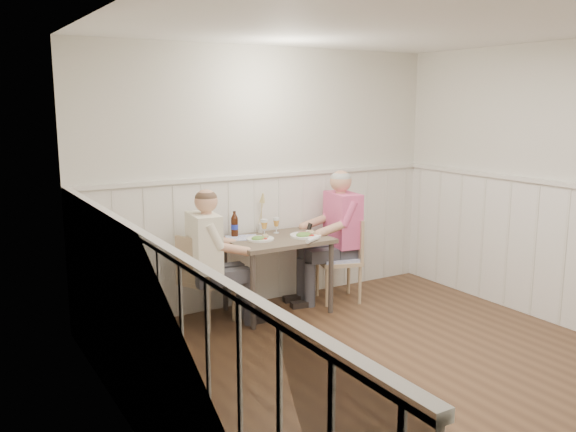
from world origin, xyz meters
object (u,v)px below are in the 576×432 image
(beer_bottle, at_px, (235,225))
(man_in_pink, at_px, (339,245))
(grass_vase, at_px, (260,214))
(chair_right, at_px, (343,256))
(dining_table, at_px, (278,248))
(chair_left, at_px, (203,277))
(diner_cream, at_px, (209,269))

(beer_bottle, bearing_deg, man_in_pink, -13.44)
(man_in_pink, relative_size, grass_vase, 3.29)
(chair_right, bearing_deg, man_in_pink, 125.81)
(chair_right, relative_size, grass_vase, 2.06)
(dining_table, bearing_deg, beer_bottle, 140.87)
(man_in_pink, bearing_deg, grass_vase, 158.80)
(beer_bottle, relative_size, grass_vase, 0.60)
(dining_table, bearing_deg, chair_right, -2.31)
(chair_left, bearing_deg, diner_cream, -65.07)
(diner_cream, xyz_separation_m, grass_vase, (0.72, 0.35, 0.39))
(chair_right, xyz_separation_m, grass_vase, (-0.80, 0.34, 0.47))
(chair_right, relative_size, diner_cream, 0.67)
(dining_table, relative_size, chair_left, 1.12)
(chair_left, bearing_deg, dining_table, -1.92)
(man_in_pink, distance_m, grass_vase, 0.89)
(dining_table, distance_m, chair_left, 0.80)
(diner_cream, distance_m, grass_vase, 0.89)
(dining_table, height_order, beer_bottle, beer_bottle)
(man_in_pink, height_order, diner_cream, man_in_pink)
(dining_table, bearing_deg, grass_vase, 94.31)
(man_in_pink, bearing_deg, diner_cream, -177.84)
(man_in_pink, height_order, grass_vase, man_in_pink)
(grass_vase, bearing_deg, dining_table, -85.69)
(chair_right, relative_size, beer_bottle, 3.43)
(chair_left, bearing_deg, man_in_pink, -0.49)
(diner_cream, distance_m, beer_bottle, 0.61)
(diner_cream, bearing_deg, man_in_pink, 2.16)
(grass_vase, bearing_deg, diner_cream, -154.01)
(man_in_pink, height_order, beer_bottle, man_in_pink)
(diner_cream, relative_size, grass_vase, 3.10)
(diner_cream, bearing_deg, beer_bottle, 36.95)
(dining_table, distance_m, diner_cream, 0.76)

